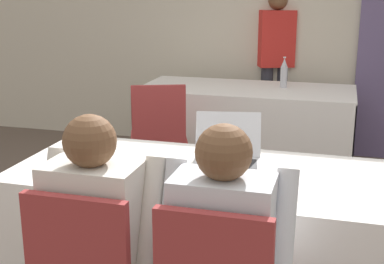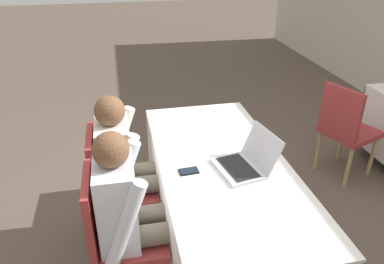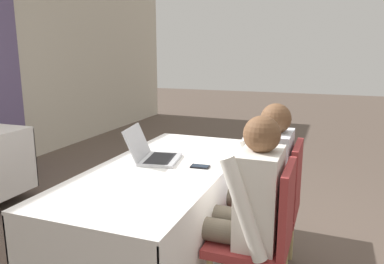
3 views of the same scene
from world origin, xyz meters
name	(u,v)px [view 2 (image 2 of 3)]	position (x,y,z in m)	size (l,w,h in m)	color
ground_plane	(219,247)	(0.00, 0.00, 0.00)	(24.00, 24.00, 0.00)	brown
conference_table_near	(222,185)	(0.00, 0.00, 0.58)	(1.88, 0.84, 0.75)	white
laptop	(245,162)	(0.09, 0.12, 0.80)	(0.40, 0.40, 0.24)	#B7B7BC
cell_phone	(189,171)	(0.06, -0.24, 0.76)	(0.08, 0.13, 0.01)	black
paper_beside_laptop	(238,157)	(-0.05, 0.12, 0.76)	(0.29, 0.35, 0.00)	white
paper_centre_table	(250,243)	(0.73, -0.07, 0.76)	(0.21, 0.30, 0.00)	white
chair_near_left	(114,184)	(-0.25, -0.73, 0.51)	(0.44, 0.44, 0.92)	tan
chair_near_right	(116,232)	(0.25, -0.73, 0.51)	(0.44, 0.44, 0.92)	tan
chair_far_spare	(346,127)	(-0.72, 1.39, 0.51)	(0.57, 0.57, 0.92)	tan
person_checkered_shirt	(127,163)	(-0.25, -0.62, 0.67)	(0.50, 0.52, 1.18)	#665B4C
person_white_shirt	(131,209)	(0.25, -0.62, 0.67)	(0.50, 0.52, 1.18)	#665B4C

